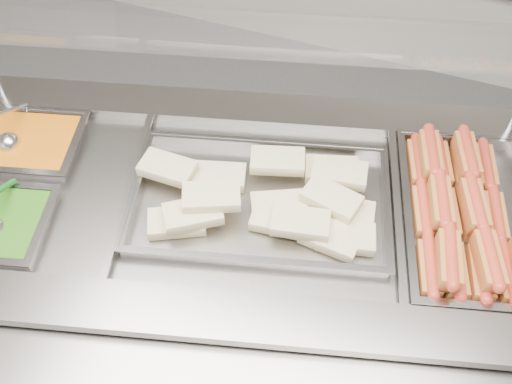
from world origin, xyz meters
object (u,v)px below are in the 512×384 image
(sneeze_guard, at_px, (244,34))
(steam_counter, at_px, (241,278))
(pan_wraps, at_px, (260,203))
(ladle, at_px, (9,141))
(pan_hotdogs, at_px, (467,222))

(sneeze_guard, bearing_deg, steam_counter, -75.52)
(sneeze_guard, xyz_separation_m, pan_wraps, (0.12, -0.21, -0.43))
(sneeze_guard, height_order, ladle, sneeze_guard)
(steam_counter, xyz_separation_m, sneeze_guard, (-0.06, 0.23, 0.89))
(steam_counter, xyz_separation_m, pan_wraps, (0.06, 0.02, 0.46))
(pan_wraps, bearing_deg, steam_counter, -165.52)
(ladle, bearing_deg, pan_hotdogs, 8.78)
(sneeze_guard, xyz_separation_m, ladle, (-0.70, -0.28, -0.39))
(pan_hotdogs, distance_m, pan_wraps, 0.62)
(steam_counter, distance_m, sneeze_guard, 0.92)
(steam_counter, bearing_deg, ladle, -176.32)
(steam_counter, bearing_deg, sneeze_guard, 104.48)
(pan_hotdogs, height_order, pan_wraps, same)
(pan_wraps, relative_size, ladle, 4.01)
(sneeze_guard, bearing_deg, ladle, -158.20)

